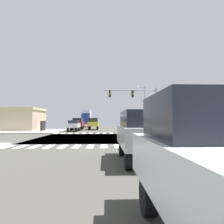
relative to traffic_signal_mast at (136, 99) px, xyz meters
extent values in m
cube|color=#44433C|center=(-4.94, -7.45, -5.09)|extent=(14.00, 90.00, 0.05)
cube|color=#44433C|center=(-4.94, -7.45, -5.09)|extent=(90.00, 12.00, 0.05)
cube|color=#A09B91|center=(8.06, 4.55, -5.00)|extent=(12.00, 12.00, 0.14)
cube|color=#A09F92|center=(-17.94, 4.55, -5.00)|extent=(12.00, 12.00, 0.14)
cube|color=white|center=(-11.69, -14.75, -5.07)|extent=(0.50, 2.00, 0.01)
cube|color=white|center=(-10.69, -14.75, -5.07)|extent=(0.50, 2.00, 0.01)
cube|color=white|center=(-9.69, -14.75, -5.07)|extent=(0.50, 2.00, 0.01)
cube|color=white|center=(-8.69, -14.75, -5.07)|extent=(0.50, 2.00, 0.01)
cube|color=white|center=(-7.69, -14.75, -5.07)|extent=(0.50, 2.00, 0.01)
cube|color=white|center=(-6.69, -14.75, -5.07)|extent=(0.50, 2.00, 0.01)
cube|color=white|center=(-5.69, -14.75, -5.07)|extent=(0.50, 2.00, 0.01)
cube|color=white|center=(-4.69, -14.75, -5.07)|extent=(0.50, 2.00, 0.01)
cube|color=white|center=(-3.69, -14.75, -5.07)|extent=(0.50, 2.00, 0.01)
cube|color=white|center=(-2.69, -14.75, -5.07)|extent=(0.50, 2.00, 0.01)
cube|color=white|center=(-1.69, -14.75, -5.07)|extent=(0.50, 2.00, 0.01)
cube|color=white|center=(-0.69, -14.75, -5.07)|extent=(0.50, 2.00, 0.01)
cube|color=white|center=(0.31, -14.75, -5.07)|extent=(0.50, 2.00, 0.01)
cube|color=white|center=(1.31, -14.75, -5.07)|extent=(0.50, 2.00, 0.01)
cube|color=white|center=(-11.69, -0.15, -5.07)|extent=(0.50, 2.00, 0.01)
cube|color=white|center=(-10.69, -0.15, -5.07)|extent=(0.50, 2.00, 0.01)
cube|color=white|center=(-9.69, -0.15, -5.07)|extent=(0.50, 2.00, 0.01)
cube|color=white|center=(-8.69, -0.15, -5.07)|extent=(0.50, 2.00, 0.01)
cube|color=white|center=(-7.69, -0.15, -5.07)|extent=(0.50, 2.00, 0.01)
cube|color=white|center=(-6.69, -0.15, -5.07)|extent=(0.50, 2.00, 0.01)
cube|color=white|center=(-5.69, -0.15, -5.07)|extent=(0.50, 2.00, 0.01)
cube|color=white|center=(-4.69, -0.15, -5.07)|extent=(0.50, 2.00, 0.01)
cube|color=white|center=(-3.69, -0.15, -5.07)|extent=(0.50, 2.00, 0.01)
cube|color=white|center=(-2.69, -0.15, -5.07)|extent=(0.50, 2.00, 0.01)
cube|color=white|center=(-1.69, -0.15, -5.07)|extent=(0.50, 2.00, 0.01)
cube|color=white|center=(-0.69, -0.15, -5.07)|extent=(0.50, 2.00, 0.01)
cube|color=white|center=(0.31, -0.15, -5.07)|extent=(0.50, 2.00, 0.01)
cube|color=white|center=(1.31, -0.15, -5.07)|extent=(0.50, 2.00, 0.01)
cylinder|color=gray|center=(3.08, 0.02, -1.67)|extent=(0.20, 0.20, 6.80)
cylinder|color=gray|center=(-0.88, 0.02, 1.33)|extent=(7.93, 0.14, 0.14)
cube|color=black|center=(-0.49, 0.02, 0.78)|extent=(0.32, 0.40, 1.00)
sphere|color=black|center=(-0.49, -0.22, 1.09)|extent=(0.22, 0.22, 0.22)
sphere|color=orange|center=(-0.49, -0.22, 0.78)|extent=(0.22, 0.22, 0.22)
sphere|color=black|center=(-0.49, -0.22, 0.47)|extent=(0.22, 0.22, 0.22)
cube|color=black|center=(-3.90, 0.02, 0.78)|extent=(0.32, 0.40, 1.00)
sphere|color=black|center=(-3.90, -0.22, 1.09)|extent=(0.22, 0.22, 0.22)
sphere|color=orange|center=(-3.90, -0.22, 0.78)|extent=(0.22, 0.22, 0.22)
sphere|color=black|center=(-3.90, -0.22, 0.47)|extent=(0.22, 0.22, 0.22)
cylinder|color=gray|center=(3.02, 8.11, -0.87)|extent=(0.16, 0.16, 8.39)
cylinder|color=gray|center=(2.32, 8.11, 3.22)|extent=(1.40, 0.10, 0.10)
ellipsoid|color=silver|center=(1.62, 8.11, 3.17)|extent=(0.60, 0.32, 0.20)
cube|color=tan|center=(-23.50, 7.94, -3.21)|extent=(13.46, 7.82, 3.72)
cube|color=tan|center=(-23.50, 7.94, -1.15)|extent=(13.76, 8.12, 0.40)
cube|color=black|center=(-15.27, 5.03, -4.17)|extent=(0.24, 2.20, 1.80)
cylinder|color=black|center=(-6.14, 8.94, -4.70)|extent=(0.26, 0.74, 0.74)
cylinder|color=black|center=(-7.74, 8.94, -4.70)|extent=(0.26, 0.74, 0.74)
cylinder|color=black|center=(-6.14, 12.41, -4.70)|extent=(0.26, 0.74, 0.74)
cylinder|color=black|center=(-7.74, 12.41, -4.70)|extent=(0.26, 0.74, 0.74)
cube|color=gold|center=(-6.94, 10.68, -3.90)|extent=(2.00, 5.10, 0.86)
cube|color=black|center=(-6.94, 9.78, -3.10)|extent=(1.76, 1.78, 0.75)
cylinder|color=black|center=(-3.73, -18.59, -4.70)|extent=(0.26, 0.74, 0.74)
cylinder|color=black|center=(-2.16, -18.59, -4.70)|extent=(0.26, 0.74, 0.74)
cylinder|color=black|center=(-3.73, -21.71, -4.70)|extent=(0.26, 0.74, 0.74)
cylinder|color=black|center=(-2.16, -21.71, -4.70)|extent=(0.26, 0.74, 0.74)
cube|color=#B1B5B5|center=(-2.94, -20.15, -3.89)|extent=(1.96, 4.60, 0.88)
cube|color=black|center=(-2.94, -20.15, -3.09)|extent=(1.69, 3.22, 0.72)
cylinder|color=black|center=(-9.16, 8.36, -4.70)|extent=(0.26, 0.74, 0.74)
cylinder|color=black|center=(-10.73, 8.36, -4.70)|extent=(0.26, 0.74, 0.74)
cylinder|color=black|center=(-9.16, 11.48, -4.70)|extent=(0.26, 0.74, 0.74)
cylinder|color=black|center=(-10.73, 11.48, -4.70)|extent=(0.26, 0.74, 0.74)
cube|color=#A51D1F|center=(-9.94, 9.92, -3.89)|extent=(1.96, 4.60, 0.88)
cube|color=black|center=(-9.94, 9.92, -3.09)|extent=(1.69, 3.22, 0.72)
cylinder|color=black|center=(-3.74, -25.30, -4.70)|extent=(0.26, 0.74, 0.74)
cube|color=black|center=(-2.94, -26.15, -3.10)|extent=(1.76, 1.78, 0.75)
cylinder|color=black|center=(-8.98, 24.70, -4.67)|extent=(0.26, 0.80, 0.80)
cylinder|color=black|center=(-10.90, 24.70, -4.67)|extent=(0.26, 0.80, 0.80)
cylinder|color=black|center=(-8.98, 29.60, -4.67)|extent=(0.26, 0.80, 0.80)
cylinder|color=black|center=(-10.90, 29.60, -4.67)|extent=(0.26, 0.80, 0.80)
cube|color=navy|center=(-9.94, 27.15, -3.53)|extent=(2.40, 7.20, 1.49)
cube|color=white|center=(-9.94, 28.23, -1.50)|extent=(2.30, 4.18, 2.56)
cube|color=navy|center=(-9.94, 24.99, -2.04)|extent=(2.11, 2.02, 1.49)
cylinder|color=black|center=(-9.22, 2.98, -4.73)|extent=(0.26, 0.68, 0.68)
cylinder|color=black|center=(-10.66, 2.98, -4.73)|extent=(0.26, 0.68, 0.68)
cylinder|color=black|center=(-9.22, 5.90, -4.73)|extent=(0.26, 0.68, 0.68)
cylinder|color=black|center=(-10.66, 5.90, -4.73)|extent=(0.26, 0.68, 0.68)
cube|color=silver|center=(-9.94, 4.44, -4.06)|extent=(1.80, 4.30, 0.66)
cube|color=black|center=(-9.94, 4.44, -3.46)|extent=(1.55, 2.24, 0.54)
camera|label=1|loc=(-4.62, -29.35, -3.15)|focal=31.70mm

